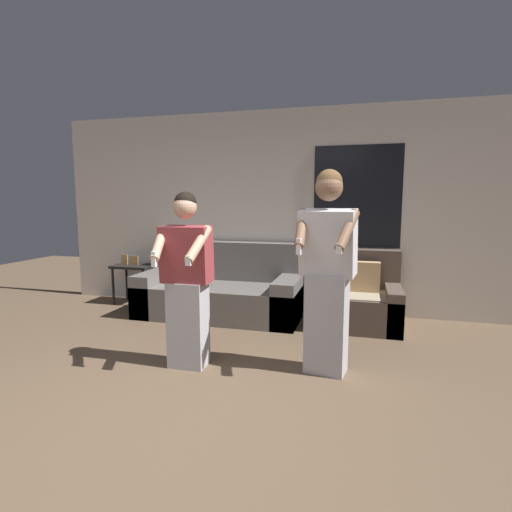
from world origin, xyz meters
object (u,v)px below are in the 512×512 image
object	(u,v)px
person_right	(327,272)
couch	(222,292)
armchair	(364,301)
side_table	(134,270)
person_left	(187,281)

from	to	relation	value
person_right	couch	bearing A→B (deg)	135.29
armchair	person_right	world-z (taller)	person_right
armchair	side_table	world-z (taller)	armchair
armchair	person_right	bearing A→B (deg)	-102.03
couch	armchair	world-z (taller)	couch
side_table	couch	bearing A→B (deg)	-9.04
armchair	person_right	size ratio (longest dim) A/B	0.51
couch	side_table	size ratio (longest dim) A/B	2.90
person_left	person_right	bearing A→B (deg)	8.58
person_left	person_right	xyz separation A→B (m)	(1.22, 0.18, 0.10)
armchair	person_left	xyz separation A→B (m)	(-1.54, -1.69, 0.49)
side_table	armchair	bearing A→B (deg)	-3.61
couch	person_right	size ratio (longest dim) A/B	1.20
armchair	couch	bearing A→B (deg)	-179.23
couch	person_left	world-z (taller)	person_left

